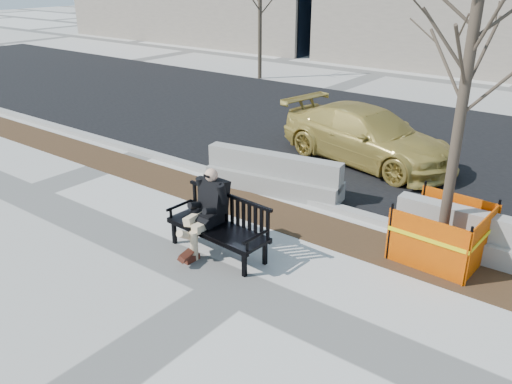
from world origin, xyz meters
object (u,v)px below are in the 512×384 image
at_px(jersey_barrier_left, 273,191).
at_px(bench, 218,253).
at_px(sedan, 365,161).
at_px(tree_fence, 439,257).
at_px(jersey_barrier_right, 476,257).
at_px(seated_man, 210,247).

bearing_deg(jersey_barrier_left, bench, -82.60).
relative_size(sedan, jersey_barrier_left, 1.51).
bearing_deg(jersey_barrier_left, tree_fence, -18.11).
distance_m(bench, jersey_barrier_left, 3.05).
height_order(bench, tree_fence, tree_fence).
bearing_deg(jersey_barrier_left, sedan, 67.23).
bearing_deg(jersey_barrier_right, sedan, 137.55).
height_order(bench, seated_man, seated_man).
relative_size(seated_man, tree_fence, 0.28).
relative_size(bench, jersey_barrier_left, 0.63).
xyz_separation_m(bench, jersey_barrier_left, (-0.88, 2.92, 0.00)).
bearing_deg(jersey_barrier_left, seated_man, -87.36).
height_order(seated_man, tree_fence, tree_fence).
bearing_deg(tree_fence, sedan, 131.55).
bearing_deg(jersey_barrier_right, jersey_barrier_left, 175.81).
xyz_separation_m(seated_man, sedan, (0.14, 5.99, 0.00)).
bearing_deg(jersey_barrier_right, seated_man, -148.27).
xyz_separation_m(seated_man, jersey_barrier_left, (-0.61, 2.85, 0.00)).
height_order(bench, jersey_barrier_left, bench).
bearing_deg(bench, seated_man, 168.85).
height_order(tree_fence, sedan, tree_fence).
bearing_deg(jersey_barrier_right, bench, -145.65).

